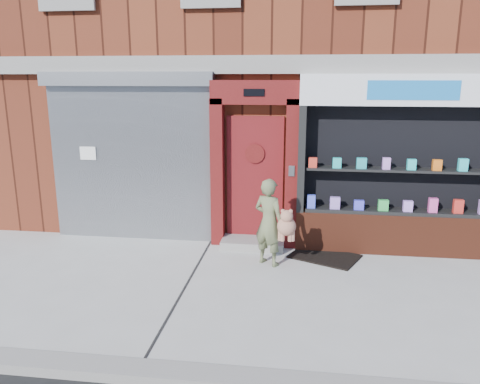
# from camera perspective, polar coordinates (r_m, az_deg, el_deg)

# --- Properties ---
(ground) EXTENTS (80.00, 80.00, 0.00)m
(ground) POSITION_cam_1_polar(r_m,az_deg,el_deg) (6.79, 6.49, -11.99)
(ground) COLOR #9E9E99
(ground) RESTS_ON ground
(building) EXTENTS (12.00, 8.16, 8.00)m
(building) POSITION_cam_1_polar(r_m,az_deg,el_deg) (12.15, 7.66, 18.69)
(building) COLOR #542013
(building) RESTS_ON ground
(shutter_bay) EXTENTS (3.10, 0.30, 3.04)m
(shutter_bay) POSITION_cam_1_polar(r_m,az_deg,el_deg) (8.69, -13.17, 5.34)
(shutter_bay) COLOR gray
(shutter_bay) RESTS_ON ground
(red_door_bay) EXTENTS (1.52, 0.58, 2.90)m
(red_door_bay) POSITION_cam_1_polar(r_m,az_deg,el_deg) (8.15, 1.77, 3.30)
(red_door_bay) COLOR #4B0C0D
(red_door_bay) RESTS_ON ground
(pharmacy_bay) EXTENTS (3.50, 0.41, 3.00)m
(pharmacy_bay) POSITION_cam_1_polar(r_m,az_deg,el_deg) (8.26, 19.24, 2.06)
(pharmacy_bay) COLOR #5E2616
(pharmacy_bay) RESTS_ON ground
(woman) EXTENTS (0.74, 0.60, 1.42)m
(woman) POSITION_cam_1_polar(r_m,az_deg,el_deg) (7.42, 3.81, -3.72)
(woman) COLOR #5F6744
(woman) RESTS_ON ground
(doormat) EXTENTS (1.28, 1.13, 0.03)m
(doormat) POSITION_cam_1_polar(r_m,az_deg,el_deg) (8.07, 10.29, -7.73)
(doormat) COLOR black
(doormat) RESTS_ON ground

